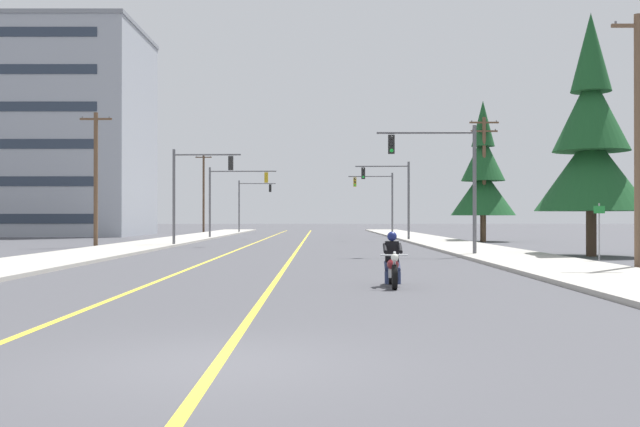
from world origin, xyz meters
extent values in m
plane|color=#47474C|center=(0.00, 0.00, 0.00)|extent=(400.00, 400.00, 0.00)
cube|color=yellow|center=(0.03, 45.00, 0.00)|extent=(0.16, 100.00, 0.01)
cube|color=yellow|center=(-3.37, 45.00, 0.00)|extent=(0.16, 100.00, 0.01)
cube|color=#ADA89E|center=(9.92, 40.00, 0.07)|extent=(4.40, 110.00, 0.14)
cube|color=#ADA89E|center=(-9.92, 40.00, 0.07)|extent=(4.40, 110.00, 0.14)
cylinder|color=black|center=(3.22, 9.54, 0.32)|extent=(0.14, 0.64, 0.64)
cylinder|color=black|center=(3.27, 11.09, 0.32)|extent=(0.14, 0.64, 0.64)
cylinder|color=silver|center=(3.22, 9.64, 0.64)|extent=(0.08, 0.33, 0.68)
sphere|color=white|center=(3.21, 9.49, 0.82)|extent=(0.20, 0.20, 0.20)
cylinder|color=silver|center=(3.22, 9.69, 0.87)|extent=(0.70, 0.07, 0.04)
ellipsoid|color=maroon|center=(3.24, 10.20, 0.60)|extent=(0.34, 0.57, 0.28)
cube|color=silver|center=(3.24, 10.32, 0.37)|extent=(0.25, 0.45, 0.24)
cube|color=black|center=(3.25, 10.64, 0.54)|extent=(0.30, 0.53, 0.12)
cube|color=maroon|center=(3.27, 11.04, 0.62)|extent=(0.21, 0.37, 0.08)
cylinder|color=silver|center=(3.12, 10.72, 0.30)|extent=(0.10, 0.55, 0.08)
cube|color=black|center=(3.25, 10.60, 0.92)|extent=(0.37, 0.25, 0.56)
sphere|color=navy|center=(3.25, 10.58, 1.33)|extent=(0.26, 0.26, 0.26)
cylinder|color=navy|center=(3.39, 10.45, 0.54)|extent=(0.15, 0.44, 0.30)
cylinder|color=navy|center=(3.40, 10.27, 0.24)|extent=(0.12, 0.16, 0.35)
cylinder|color=black|center=(3.44, 10.33, 1.02)|extent=(0.12, 0.53, 0.27)
cylinder|color=navy|center=(3.11, 10.46, 0.54)|extent=(0.15, 0.44, 0.30)
cylinder|color=navy|center=(3.08, 10.28, 0.24)|extent=(0.12, 0.16, 0.35)
cylinder|color=black|center=(3.04, 10.34, 1.02)|extent=(0.12, 0.53, 0.27)
cylinder|color=#56565B|center=(8.62, 25.62, 3.10)|extent=(0.18, 0.18, 6.20)
cylinder|color=#56565B|center=(6.31, 25.66, 5.85)|extent=(4.62, 0.19, 0.11)
cube|color=black|center=(4.69, 25.69, 5.30)|extent=(0.30, 0.25, 0.90)
sphere|color=black|center=(4.69, 25.53, 5.60)|extent=(0.18, 0.18, 0.18)
sphere|color=black|center=(4.69, 25.53, 5.30)|extent=(0.18, 0.18, 0.18)
sphere|color=green|center=(4.69, 25.53, 5.00)|extent=(0.18, 0.18, 0.18)
cylinder|color=#56565B|center=(-8.04, 37.98, 3.10)|extent=(0.18, 0.18, 6.20)
cylinder|color=#56565B|center=(-5.89, 37.90, 5.85)|extent=(4.31, 0.27, 0.11)
cube|color=black|center=(-4.38, 37.84, 5.30)|extent=(0.31, 0.25, 0.90)
sphere|color=black|center=(-4.38, 38.00, 5.60)|extent=(0.18, 0.18, 0.18)
sphere|color=black|center=(-4.38, 38.00, 5.30)|extent=(0.18, 0.18, 0.18)
sphere|color=green|center=(-4.38, 38.00, 5.00)|extent=(0.18, 0.18, 0.18)
cylinder|color=#56565B|center=(8.25, 48.48, 3.10)|extent=(0.18, 0.18, 6.20)
cylinder|color=#56565B|center=(6.17, 48.58, 5.85)|extent=(4.17, 0.30, 0.11)
cube|color=black|center=(4.71, 48.64, 5.30)|extent=(0.31, 0.25, 0.90)
sphere|color=black|center=(4.70, 48.49, 5.60)|extent=(0.18, 0.18, 0.18)
sphere|color=black|center=(4.70, 48.49, 5.30)|extent=(0.18, 0.18, 0.18)
sphere|color=green|center=(4.70, 48.49, 5.00)|extent=(0.18, 0.18, 0.18)
cylinder|color=#56565B|center=(-8.29, 55.04, 3.10)|extent=(0.18, 0.18, 6.20)
cylinder|color=#56565B|center=(-5.38, 54.88, 5.85)|extent=(5.81, 0.45, 0.11)
cube|color=#B79319|center=(-3.35, 54.76, 5.30)|extent=(0.31, 0.26, 0.90)
sphere|color=black|center=(-3.34, 54.91, 5.60)|extent=(0.18, 0.18, 0.18)
sphere|color=black|center=(-3.34, 54.91, 5.30)|extent=(0.18, 0.18, 0.18)
sphere|color=green|center=(-3.34, 54.91, 5.00)|extent=(0.18, 0.18, 0.18)
cylinder|color=#56565B|center=(8.38, 62.80, 3.10)|extent=(0.18, 0.18, 6.20)
cylinder|color=#56565B|center=(6.23, 62.91, 5.85)|extent=(4.29, 0.33, 0.11)
cube|color=#B79319|center=(4.73, 62.99, 5.30)|extent=(0.31, 0.26, 0.90)
sphere|color=black|center=(4.72, 62.84, 5.60)|extent=(0.18, 0.18, 0.18)
sphere|color=black|center=(4.72, 62.84, 5.30)|extent=(0.18, 0.18, 0.18)
sphere|color=green|center=(4.72, 62.84, 5.00)|extent=(0.18, 0.18, 0.18)
cylinder|color=#56565B|center=(-8.25, 78.01, 3.10)|extent=(0.18, 0.18, 6.20)
cylinder|color=#56565B|center=(-6.10, 78.10, 5.85)|extent=(4.32, 0.30, 0.11)
cube|color=black|center=(-4.59, 78.17, 5.30)|extent=(0.31, 0.25, 0.90)
sphere|color=black|center=(-4.59, 78.32, 5.60)|extent=(0.18, 0.18, 0.18)
sphere|color=black|center=(-4.59, 78.32, 5.30)|extent=(0.18, 0.18, 0.18)
sphere|color=green|center=(-4.59, 78.32, 5.00)|extent=(0.18, 0.18, 0.18)
cylinder|color=brown|center=(12.42, 16.50, 4.47)|extent=(0.26, 0.26, 8.94)
cube|color=brown|center=(12.42, 16.50, 8.54)|extent=(1.84, 0.12, 0.12)
cylinder|color=slate|center=(11.65, 16.50, 8.64)|extent=(0.08, 0.08, 0.12)
cylinder|color=brown|center=(-12.58, 36.47, 4.17)|extent=(0.26, 0.26, 8.34)
cube|color=brown|center=(-12.58, 36.47, 7.94)|extent=(1.98, 0.12, 0.12)
cylinder|color=slate|center=(-13.41, 36.47, 8.04)|extent=(0.08, 0.08, 0.12)
cylinder|color=slate|center=(-11.75, 36.47, 8.04)|extent=(0.08, 0.08, 0.12)
cylinder|color=brown|center=(13.66, 46.23, 4.69)|extent=(0.26, 0.26, 9.38)
cube|color=brown|center=(13.66, 46.23, 8.98)|extent=(2.21, 0.12, 0.12)
cylinder|color=slate|center=(12.73, 46.23, 9.08)|extent=(0.08, 0.08, 0.12)
cylinder|color=slate|center=(14.59, 46.23, 9.08)|extent=(0.08, 0.08, 0.12)
cube|color=brown|center=(13.66, 46.23, 8.33)|extent=(2.02, 0.12, 0.12)
cylinder|color=slate|center=(12.81, 46.23, 8.43)|extent=(0.08, 0.08, 0.12)
cylinder|color=slate|center=(14.51, 46.23, 8.43)|extent=(0.08, 0.08, 0.12)
cylinder|color=#4C3828|center=(-12.85, 80.55, 4.78)|extent=(0.26, 0.26, 9.56)
cube|color=#4C3828|center=(-12.85, 80.55, 9.16)|extent=(1.96, 0.12, 0.12)
cylinder|color=slate|center=(-13.68, 80.55, 9.26)|extent=(0.08, 0.08, 0.12)
cylinder|color=slate|center=(-12.03, 80.55, 9.26)|extent=(0.08, 0.08, 0.12)
cylinder|color=#423023|center=(14.12, 25.59, 1.07)|extent=(0.48, 0.48, 2.14)
cone|color=#194C23|center=(14.12, 25.59, 4.02)|extent=(5.24, 5.24, 3.76)
cone|color=#194C23|center=(14.12, 25.59, 6.84)|extent=(3.56, 3.56, 3.76)
cone|color=#194C23|center=(14.12, 25.59, 9.66)|extent=(1.89, 1.89, 3.76)
cylinder|color=#4C3828|center=(13.74, 46.96, 1.00)|extent=(0.44, 0.44, 2.00)
cone|color=#194C23|center=(13.74, 46.96, 3.75)|extent=(4.88, 4.88, 3.50)
cone|color=#194C23|center=(13.74, 46.96, 6.37)|extent=(3.32, 3.32, 3.50)
cone|color=#194C23|center=(13.74, 46.96, 9.00)|extent=(1.76, 1.76, 3.50)
cube|color=#999EA8|center=(-31.09, 66.01, 10.31)|extent=(28.37, 15.00, 20.62)
cube|color=gray|center=(-31.09, 66.01, 20.82)|extent=(28.61, 15.24, 0.40)
cylinder|color=gray|center=(12.44, 20.15, 1.20)|extent=(0.06, 0.06, 2.40)
cube|color=#1E7F33|center=(12.44, 20.13, 2.15)|extent=(0.44, 0.03, 0.30)
camera|label=1|loc=(1.31, -9.28, 1.84)|focal=41.53mm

